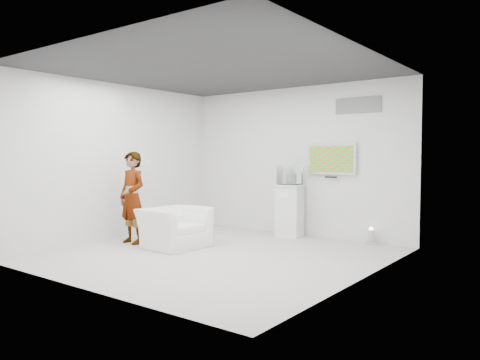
{
  "coord_description": "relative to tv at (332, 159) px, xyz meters",
  "views": [
    {
      "loc": [
        4.85,
        -5.82,
        1.62
      ],
      "look_at": [
        0.02,
        0.6,
        1.2
      ],
      "focal_mm": 35.0,
      "sensor_mm": 36.0,
      "label": 1
    }
  ],
  "objects": [
    {
      "name": "room",
      "position": [
        -0.85,
        -2.45,
        -0.05
      ],
      "size": [
        5.01,
        5.01,
        3.0
      ],
      "color": "#B7B3A8",
      "rests_on": "ground"
    },
    {
      "name": "tv",
      "position": [
        0.0,
        0.0,
        0.0
      ],
      "size": [
        1.0,
        0.08,
        0.6
      ],
      "primitive_type": "cube",
      "color": "silver",
      "rests_on": "room"
    },
    {
      "name": "logo_decal",
      "position": [
        0.5,
        0.04,
        1.0
      ],
      "size": [
        0.9,
        0.02,
        0.3
      ],
      "primitive_type": "cube",
      "color": "slate",
      "rests_on": "room"
    },
    {
      "name": "person",
      "position": [
        -2.7,
        -2.64,
        -0.71
      ],
      "size": [
        0.64,
        0.44,
        1.69
      ],
      "primitive_type": "imported",
      "rotation": [
        0.0,
        0.0,
        -0.07
      ],
      "color": "white",
      "rests_on": "room"
    },
    {
      "name": "armchair",
      "position": [
        -1.83,
        -2.43,
        -1.2
      ],
      "size": [
        1.0,
        1.13,
        0.7
      ],
      "primitive_type": "imported",
      "rotation": [
        0.0,
        0.0,
        1.51
      ],
      "color": "white",
      "rests_on": "room"
    },
    {
      "name": "pedestal",
      "position": [
        -0.76,
        -0.29,
        -1.03
      ],
      "size": [
        0.59,
        0.59,
        1.04
      ],
      "primitive_type": "cube",
      "rotation": [
        0.0,
        0.0,
        0.17
      ],
      "color": "silver",
      "rests_on": "room"
    },
    {
      "name": "floor_uplight",
      "position": [
        0.84,
        -0.1,
        -1.4
      ],
      "size": [
        0.2,
        0.2,
        0.3
      ],
      "primitive_type": "cylinder",
      "rotation": [
        0.0,
        0.0,
        -0.04
      ],
      "color": "silver",
      "rests_on": "room"
    },
    {
      "name": "vitrine",
      "position": [
        -0.76,
        -0.29,
        -0.32
      ],
      "size": [
        0.39,
        0.39,
        0.38
      ],
      "primitive_type": "cube",
      "rotation": [
        0.0,
        0.0,
        0.04
      ],
      "color": "silver",
      "rests_on": "pedestal"
    },
    {
      "name": "console",
      "position": [
        -0.76,
        -0.29,
        -0.4
      ],
      "size": [
        0.12,
        0.16,
        0.22
      ],
      "primitive_type": "cube",
      "rotation": [
        0.0,
        0.0,
        0.55
      ],
      "color": "silver",
      "rests_on": "pedestal"
    },
    {
      "name": "wii_remote",
      "position": [
        -2.44,
        -2.51,
        -0.03
      ],
      "size": [
        0.06,
        0.16,
        0.04
      ],
      "primitive_type": "cube",
      "rotation": [
        0.0,
        0.0,
        0.14
      ],
      "color": "silver",
      "rests_on": "person"
    }
  ]
}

